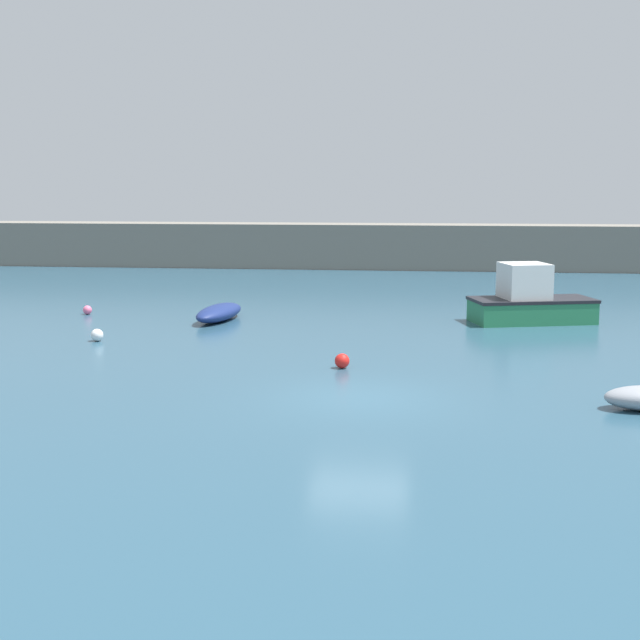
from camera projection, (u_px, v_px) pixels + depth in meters
The scene contains 7 objects.
ground_plane at pixel (359, 402), 22.26m from camera, with size 120.00×120.00×0.20m, color #284C60.
harbor_breakwater at pixel (401, 246), 55.11m from camera, with size 62.67×2.96×2.74m, color slate.
motorboat_with_cabin at pixel (529, 301), 34.01m from camera, with size 4.99×3.23×2.28m.
rowboat_blue_near at pixel (219, 313), 34.51m from camera, with size 1.72×3.71×0.63m.
mooring_buoy_pink at pixel (87, 310), 36.17m from camera, with size 0.36×0.36×0.36m, color #EA668C.
mooring_buoy_red at pixel (342, 361), 25.73m from camera, with size 0.43×0.43×0.43m, color red.
mooring_buoy_white at pixel (97, 335), 30.09m from camera, with size 0.42×0.42×0.42m, color white.
Camera 1 is at (1.62, -21.64, 5.35)m, focal length 50.00 mm.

